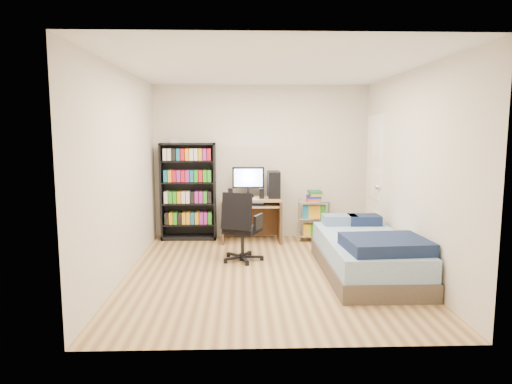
{
  "coord_description": "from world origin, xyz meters",
  "views": [
    {
      "loc": [
        -0.33,
        -5.51,
        1.76
      ],
      "look_at": [
        -0.13,
        0.4,
        0.97
      ],
      "focal_mm": 32.0,
      "sensor_mm": 36.0,
      "label": 1
    }
  ],
  "objects_px": {
    "office_chair": "(241,239)",
    "bed": "(367,254)",
    "media_shelf": "(188,190)",
    "computer_desk": "(257,201)"
  },
  "relations": [
    {
      "from": "office_chair",
      "to": "bed",
      "type": "relative_size",
      "value": 0.46
    },
    {
      "from": "office_chair",
      "to": "computer_desk",
      "type": "bearing_deg",
      "value": 100.41
    },
    {
      "from": "office_chair",
      "to": "bed",
      "type": "height_order",
      "value": "office_chair"
    },
    {
      "from": "bed",
      "to": "office_chair",
      "type": "bearing_deg",
      "value": 157.62
    },
    {
      "from": "media_shelf",
      "to": "office_chair",
      "type": "distance_m",
      "value": 1.64
    },
    {
      "from": "computer_desk",
      "to": "bed",
      "type": "relative_size",
      "value": 0.57
    },
    {
      "from": "bed",
      "to": "media_shelf",
      "type": "bearing_deg",
      "value": 141.07
    },
    {
      "from": "media_shelf",
      "to": "computer_desk",
      "type": "distance_m",
      "value": 1.13
    },
    {
      "from": "computer_desk",
      "to": "office_chair",
      "type": "height_order",
      "value": "computer_desk"
    },
    {
      "from": "computer_desk",
      "to": "office_chair",
      "type": "xyz_separation_m",
      "value": [
        -0.26,
        -1.16,
        -0.34
      ]
    }
  ]
}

